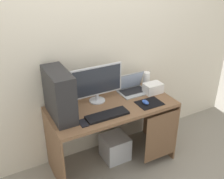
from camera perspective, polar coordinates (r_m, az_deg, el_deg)
ground_plane at (r=3.16m, az=-0.00°, el=-15.15°), size 8.00×8.00×0.00m
wall_back at (r=2.78m, az=-3.40°, el=9.85°), size 4.00×0.05×2.60m
desk at (r=2.80m, az=0.43°, el=-6.23°), size 1.31×0.62×0.74m
pc_tower at (r=2.47m, az=-11.30°, el=-1.07°), size 0.19×0.46×0.46m
monitor at (r=2.69m, az=-3.25°, el=1.41°), size 0.56×0.17×0.39m
laptop at (r=2.97m, az=4.42°, el=0.30°), size 0.32×0.24×0.22m
speaker at (r=3.08m, az=7.40°, el=2.14°), size 0.08×0.08×0.18m
projector at (r=2.97m, az=8.80°, el=0.30°), size 0.20×0.14×0.11m
keyboard at (r=2.53m, az=-1.03°, el=-5.52°), size 0.42×0.14×0.02m
mousepad at (r=2.77m, az=8.07°, el=-2.93°), size 0.26×0.20×0.00m
mouse_left at (r=2.75m, az=7.21°, el=-2.71°), size 0.06×0.10×0.03m
cell_phone at (r=2.44m, az=-6.22°, el=-7.22°), size 0.07×0.13×0.01m
subwoofer at (r=3.12m, az=0.64°, el=-12.32°), size 0.28×0.28×0.28m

